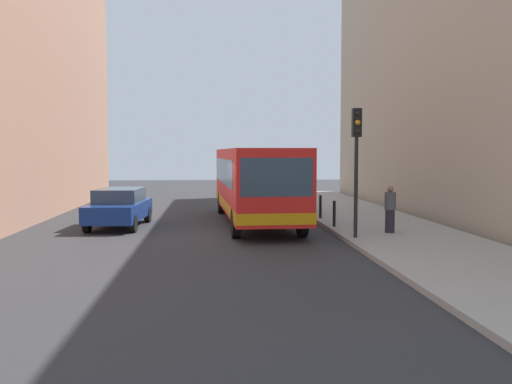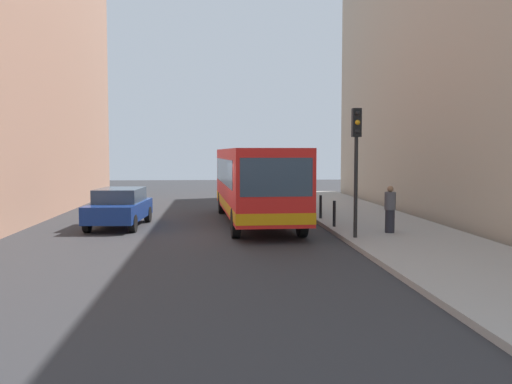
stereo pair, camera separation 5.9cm
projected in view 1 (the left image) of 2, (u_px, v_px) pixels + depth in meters
The scene contains 11 objects.
ground_plane at pixel (242, 235), 19.70m from camera, with size 80.00×80.00×0.00m, color #2D2D30.
sidewalk at pixel (395, 232), 20.12m from camera, with size 4.40×40.00×0.15m, color #9E9991.
building_right at pixel (508, 60), 24.12m from camera, with size 7.00×32.00×13.48m, color #B2A38C.
bus at pixel (255, 181), 23.10m from camera, with size 3.01×11.12×3.00m.
car_beside_bus at pixel (119, 207), 21.92m from camera, with size 2.09×4.51×1.48m.
traffic_light at pixel (357, 148), 18.05m from camera, with size 0.28×0.33×4.10m.
bollard_near at pixel (334, 214), 20.91m from camera, with size 0.11×0.11×0.95m, color black.
bollard_mid at pixel (320, 207), 23.55m from camera, with size 0.11×0.11×0.95m, color black.
bollard_far at pixel (309, 201), 26.20m from camera, with size 0.11×0.11×0.95m, color black.
bollard_farthest at pixel (300, 197), 28.84m from camera, with size 0.11×0.11×0.95m, color black.
pedestrian_near_signal at pixel (390, 209), 19.30m from camera, with size 0.38×0.38×1.59m.
Camera 1 is at (-1.05, -19.53, 2.86)m, focal length 40.10 mm.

